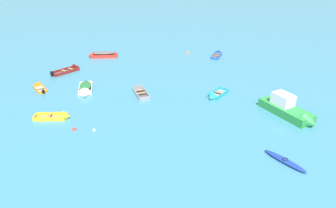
# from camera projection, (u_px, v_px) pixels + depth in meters

# --- Properties ---
(rowboat_grey_near_left) EXTENTS (2.31, 3.78, 1.09)m
(rowboat_grey_near_left) POSITION_uv_depth(u_px,v_px,m) (139.00, 91.00, 34.13)
(rowboat_grey_near_left) COLOR #4C4C51
(rowboat_grey_near_left) RESTS_ON ground_plane
(rowboat_maroon_midfield_right) EXTENTS (3.53, 3.80, 1.17)m
(rowboat_maroon_midfield_right) POSITION_uv_depth(u_px,v_px,m) (72.00, 69.00, 40.61)
(rowboat_maroon_midfield_right) COLOR #4C4C51
(rowboat_maroon_midfield_right) RESTS_ON ground_plane
(rowboat_red_cluster_inner) EXTENTS (4.53, 1.84, 1.24)m
(rowboat_red_cluster_inner) POSITION_uv_depth(u_px,v_px,m) (100.00, 55.00, 45.96)
(rowboat_red_cluster_inner) COLOR #4C4C51
(rowboat_red_cluster_inner) RESTS_ON ground_plane
(rowboat_turquoise_far_back) EXTENTS (2.91, 3.40, 1.10)m
(rowboat_turquoise_far_back) POSITION_uv_depth(u_px,v_px,m) (214.00, 96.00, 32.81)
(rowboat_turquoise_far_back) COLOR gray
(rowboat_turquoise_far_back) RESTS_ON ground_plane
(rowboat_blue_outer_right) EXTENTS (2.18, 3.63, 0.99)m
(rowboat_blue_outer_right) POSITION_uv_depth(u_px,v_px,m) (218.00, 54.00, 46.99)
(rowboat_blue_outer_right) COLOR #99754C
(rowboat_blue_outer_right) RESTS_ON ground_plane
(rowboat_orange_near_right) EXTENTS (2.40, 2.75, 0.92)m
(rowboat_orange_near_right) POSITION_uv_depth(u_px,v_px,m) (38.00, 87.00, 35.27)
(rowboat_orange_near_right) COLOR beige
(rowboat_orange_near_right) RESTS_ON ground_plane
(rowboat_white_far_right) EXTENTS (2.18, 4.34, 1.32)m
(rowboat_white_far_right) POSITION_uv_depth(u_px,v_px,m) (85.00, 90.00, 34.02)
(rowboat_white_far_right) COLOR #99754C
(rowboat_white_far_right) RESTS_ON ground_plane
(kayak_deep_blue_far_left) EXTENTS (2.62, 3.13, 0.34)m
(kayak_deep_blue_far_left) POSITION_uv_depth(u_px,v_px,m) (285.00, 161.00, 22.45)
(kayak_deep_blue_far_left) COLOR navy
(kayak_deep_blue_far_left) RESTS_ON ground_plane
(rowboat_yellow_cluster_outer) EXTENTS (3.40, 1.24, 1.02)m
(rowboat_yellow_cluster_outer) POSITION_uv_depth(u_px,v_px,m) (60.00, 117.00, 28.60)
(rowboat_yellow_cluster_outer) COLOR #99754C
(rowboat_yellow_cluster_outer) RESTS_ON ground_plane
(motor_launch_green_distant_center) EXTENTS (4.53, 6.15, 2.31)m
(motor_launch_green_distant_center) POSITION_uv_depth(u_px,v_px,m) (290.00, 110.00, 28.82)
(motor_launch_green_distant_center) COLOR #288C3D
(motor_launch_green_distant_center) RESTS_ON ground_plane
(mooring_buoy_between_boats_left) EXTENTS (0.46, 0.46, 0.46)m
(mooring_buoy_between_boats_left) POSITION_uv_depth(u_px,v_px,m) (187.00, 53.00, 48.14)
(mooring_buoy_between_boats_left) COLOR orange
(mooring_buoy_between_boats_left) RESTS_ON ground_plane
(mooring_buoy_midfield) EXTENTS (0.28, 0.28, 0.28)m
(mooring_buoy_midfield) POSITION_uv_depth(u_px,v_px,m) (94.00, 130.00, 26.70)
(mooring_buoy_midfield) COLOR silver
(mooring_buoy_midfield) RESTS_ON ground_plane
(mooring_buoy_trailing) EXTENTS (0.39, 0.39, 0.39)m
(mooring_buoy_trailing) POSITION_uv_depth(u_px,v_px,m) (74.00, 130.00, 26.81)
(mooring_buoy_trailing) COLOR red
(mooring_buoy_trailing) RESTS_ON ground_plane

